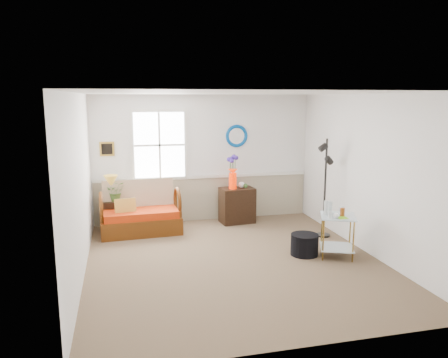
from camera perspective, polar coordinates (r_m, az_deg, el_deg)
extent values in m
cube|color=brown|center=(6.98, 1.33, -10.69)|extent=(4.50, 5.00, 0.01)
cube|color=white|center=(6.51, 1.43, 11.18)|extent=(4.50, 5.00, 0.01)
cube|color=white|center=(9.03, -2.69, 2.71)|extent=(4.50, 0.01, 2.60)
cube|color=white|center=(4.32, 9.95, -6.12)|extent=(4.50, 0.01, 2.60)
cube|color=white|center=(6.43, -18.39, -1.00)|extent=(0.01, 5.00, 2.60)
cube|color=white|center=(7.51, 18.21, 0.60)|extent=(0.01, 5.00, 2.60)
cube|color=tan|center=(9.17, -2.62, -2.58)|extent=(4.46, 0.02, 0.90)
cube|color=white|center=(9.06, -2.64, 0.30)|extent=(4.46, 0.04, 0.06)
cube|color=gold|center=(8.83, -15.05, 3.82)|extent=(0.28, 0.03, 0.28)
torus|color=#0262B5|center=(9.12, 1.65, 5.64)|extent=(0.47, 0.07, 0.47)
imported|color=#3A652B|center=(8.61, -13.92, -1.85)|extent=(0.37, 0.41, 0.30)
cylinder|color=black|center=(7.31, 10.46, -8.42)|extent=(0.47, 0.47, 0.35)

